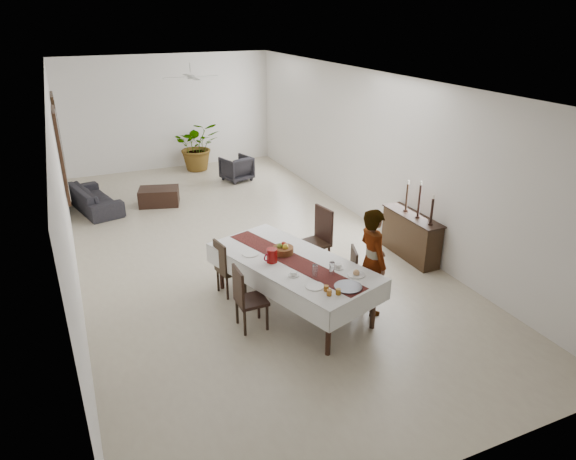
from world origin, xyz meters
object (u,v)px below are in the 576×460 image
(woman, at_px, (372,262))
(sofa, at_px, (94,198))
(red_pitcher, at_px, (272,256))
(sideboard_body, at_px, (411,237))
(dining_table_top, at_px, (292,262))

(woman, height_order, sofa, woman)
(red_pitcher, distance_m, sideboard_body, 3.18)
(red_pitcher, xyz_separation_m, sofa, (-2.15, 5.70, -0.64))
(dining_table_top, distance_m, sideboard_body, 2.88)
(red_pitcher, bearing_deg, sofa, 110.70)
(woman, relative_size, sofa, 0.88)
(dining_table_top, xyz_separation_m, woman, (1.05, -0.57, 0.06))
(woman, distance_m, sofa, 7.27)
(dining_table_top, xyz_separation_m, sideboard_body, (2.76, 0.74, -0.37))
(dining_table_top, bearing_deg, woman, -46.79)
(dining_table_top, height_order, sofa, dining_table_top)
(red_pitcher, relative_size, woman, 0.13)
(red_pitcher, bearing_deg, woman, -25.06)
(dining_table_top, bearing_deg, sideboard_body, -3.50)
(red_pitcher, distance_m, woman, 1.50)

